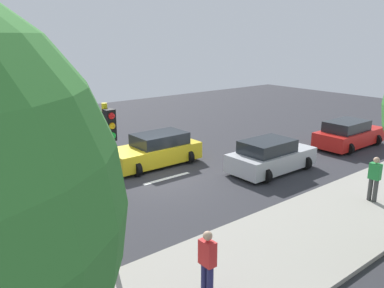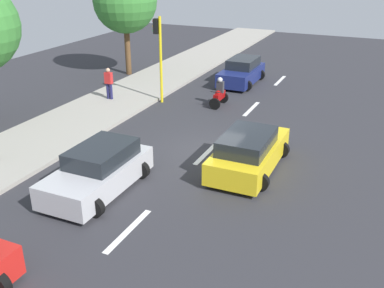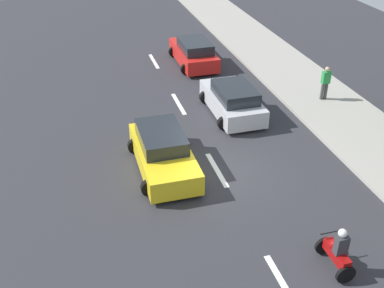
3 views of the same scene
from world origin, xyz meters
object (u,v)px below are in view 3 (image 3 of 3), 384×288
(car_yellow_cab, at_px, (163,152))
(pedestrian_near_signal, at_px, (325,82))
(motorcycle, at_px, (337,252))
(car_red, at_px, (194,53))
(car_silver, at_px, (233,100))

(car_yellow_cab, height_order, pedestrian_near_signal, pedestrian_near_signal)
(motorcycle, height_order, pedestrian_near_signal, pedestrian_near_signal)
(car_yellow_cab, relative_size, motorcycle, 2.92)
(car_red, distance_m, pedestrian_near_signal, 8.15)
(pedestrian_near_signal, bearing_deg, car_yellow_cab, -158.01)
(car_yellow_cab, bearing_deg, motorcycle, -60.57)
(motorcycle, bearing_deg, car_red, 88.38)
(car_silver, bearing_deg, car_red, 90.04)
(car_yellow_cab, xyz_separation_m, pedestrian_near_signal, (8.95, 3.61, 0.35))
(car_silver, bearing_deg, car_yellow_cab, -139.22)
(pedestrian_near_signal, bearing_deg, car_silver, -179.46)
(car_red, relative_size, pedestrian_near_signal, 2.61)
(car_red, distance_m, car_yellow_cab, 10.99)
(car_yellow_cab, distance_m, pedestrian_near_signal, 9.65)
(car_yellow_cab, xyz_separation_m, motorcycle, (3.66, -6.49, -0.07))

